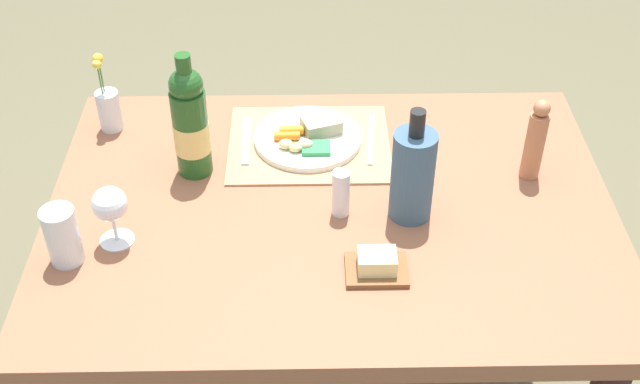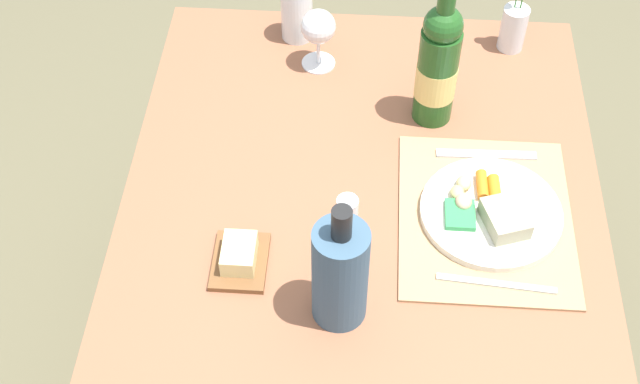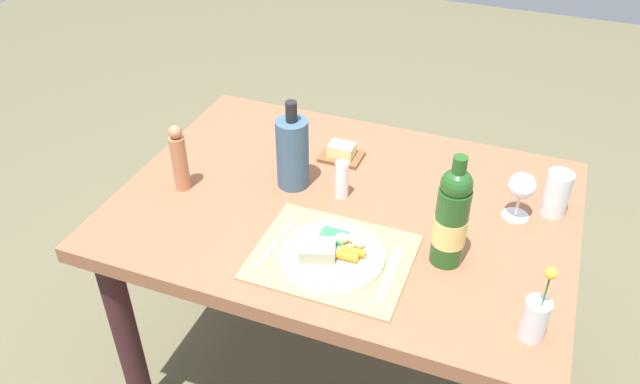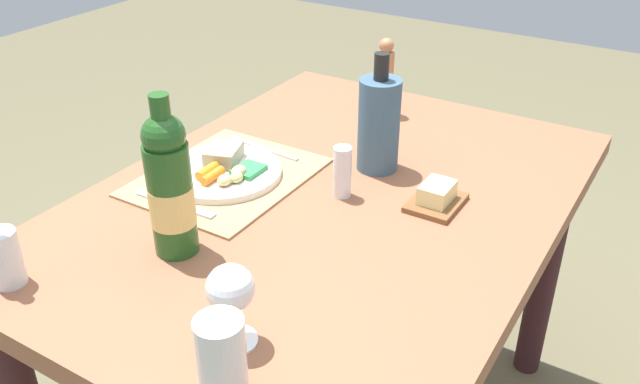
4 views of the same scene
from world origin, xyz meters
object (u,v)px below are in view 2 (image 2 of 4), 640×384
(fork, at_px, (496,284))
(water_tumbler, at_px, (297,16))
(knife, at_px, (486,154))
(wine_glass, at_px, (318,29))
(dinner_plate, at_px, (491,211))
(salt_shaker, at_px, (347,221))
(dining_table, at_px, (359,265))
(wine_bottle, at_px, (438,66))
(cooler_bottle, at_px, (340,273))
(butter_dish, at_px, (240,257))
(flower_vase, at_px, (514,24))

(fork, bearing_deg, water_tumbler, 36.53)
(knife, distance_m, wine_glass, 0.45)
(water_tumbler, xyz_separation_m, wine_glass, (-0.09, -0.06, 0.04))
(dinner_plate, height_order, salt_shaker, salt_shaker)
(dining_table, bearing_deg, water_tumbler, 16.56)
(wine_bottle, bearing_deg, knife, -136.68)
(cooler_bottle, distance_m, butter_dish, 0.23)
(knife, relative_size, wine_bottle, 0.64)
(dining_table, relative_size, salt_shaker, 11.26)
(dining_table, xyz_separation_m, fork, (-0.11, -0.25, 0.12))
(fork, distance_m, water_tumbler, 0.79)
(butter_dish, xyz_separation_m, salt_shaker, (0.07, -0.19, 0.04))
(knife, xyz_separation_m, wine_bottle, (0.12, 0.11, 0.13))
(dinner_plate, xyz_separation_m, cooler_bottle, (-0.23, 0.28, 0.09))
(water_tumbler, relative_size, wine_bottle, 0.42)
(cooler_bottle, relative_size, salt_shaker, 2.40)
(water_tumbler, height_order, wine_bottle, wine_bottle)
(flower_vase, bearing_deg, water_tumbler, 89.27)
(wine_bottle, xyz_separation_m, salt_shaker, (-0.34, 0.16, -0.08))
(wine_glass, distance_m, wine_bottle, 0.29)
(fork, xyz_separation_m, butter_dish, (0.02, 0.46, 0.01))
(fork, distance_m, butter_dish, 0.46)
(dining_table, height_order, fork, fork)
(butter_dish, bearing_deg, wine_bottle, -40.85)
(fork, bearing_deg, wine_bottle, 19.01)
(flower_vase, bearing_deg, dinner_plate, 171.44)
(fork, relative_size, flower_vase, 1.00)
(dining_table, height_order, knife, knife)
(wine_bottle, bearing_deg, water_tumbler, 51.81)
(dinner_plate, bearing_deg, salt_shaker, 104.50)
(butter_dish, height_order, salt_shaker, salt_shaker)
(water_tumbler, bearing_deg, flower_vase, -90.73)
(cooler_bottle, height_order, salt_shaker, cooler_bottle)
(cooler_bottle, xyz_separation_m, flower_vase, (0.73, -0.35, -0.05))
(fork, relative_size, salt_shaker, 1.86)
(butter_dish, bearing_deg, fork, -92.37)
(wine_bottle, bearing_deg, dinner_plate, -158.77)
(wine_glass, relative_size, wine_bottle, 0.45)
(dining_table, bearing_deg, dinner_plate, -78.51)
(dinner_plate, distance_m, cooler_bottle, 0.37)
(butter_dish, bearing_deg, dining_table, -67.97)
(water_tumbler, height_order, salt_shaker, water_tumbler)
(dinner_plate, height_order, wine_bottle, wine_bottle)
(fork, xyz_separation_m, salt_shaker, (0.09, 0.27, 0.05))
(dinner_plate, distance_m, water_tumbler, 0.66)
(knife, xyz_separation_m, butter_dish, (-0.30, 0.46, 0.01))
(flower_vase, xyz_separation_m, water_tumbler, (0.01, 0.49, -0.01))
(dining_table, bearing_deg, butter_dish, 112.03)
(flower_vase, distance_m, wine_glass, 0.44)
(cooler_bottle, relative_size, water_tumbler, 2.07)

